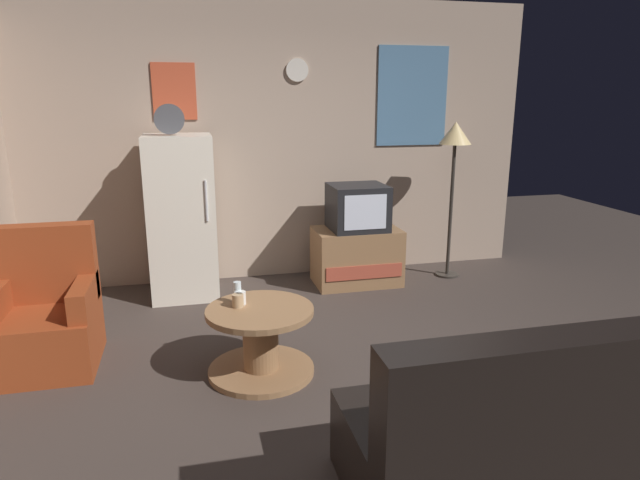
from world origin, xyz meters
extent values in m
plane|color=#3D332D|center=(0.00, 0.00, 0.00)|extent=(12.00, 12.00, 0.00)
cube|color=tan|center=(0.00, 2.45, 1.38)|extent=(5.20, 0.10, 2.77)
cube|color=teal|center=(1.39, 2.39, 1.83)|extent=(0.76, 0.02, 1.00)
cube|color=#C64C2D|center=(-1.00, 2.39, 1.88)|extent=(0.40, 0.02, 0.52)
cylinder|color=silver|center=(0.18, 2.39, 2.08)|extent=(0.22, 0.03, 0.22)
cube|color=silver|center=(-1.00, 2.00, 0.75)|extent=(0.60, 0.60, 1.50)
cylinder|color=silver|center=(-0.78, 1.70, 0.95)|extent=(0.02, 0.02, 0.36)
cylinder|color=#4C4C51|center=(-1.05, 1.92, 1.64)|extent=(0.26, 0.04, 0.26)
cube|color=#8E6642|center=(0.67, 1.94, 0.28)|extent=(0.84, 0.52, 0.56)
cube|color=#AD4733|center=(0.67, 1.67, 0.20)|extent=(0.76, 0.01, 0.13)
cube|color=black|center=(0.68, 1.94, 0.78)|extent=(0.54, 0.50, 0.44)
cube|color=silver|center=(0.68, 1.68, 0.78)|extent=(0.41, 0.01, 0.33)
cylinder|color=#332D28|center=(1.68, 1.95, 0.01)|extent=(0.24, 0.24, 0.02)
cylinder|color=#332D28|center=(1.68, 1.95, 0.70)|extent=(0.04, 0.04, 1.40)
cone|color=#F2D18C|center=(1.68, 1.95, 1.48)|extent=(0.32, 0.32, 0.22)
cylinder|color=#8E6642|center=(-0.51, 0.29, 0.02)|extent=(0.72, 0.72, 0.04)
cylinder|color=#8E6642|center=(-0.51, 0.29, 0.24)|extent=(0.24, 0.24, 0.43)
cylinder|color=#8E6642|center=(-0.51, 0.29, 0.45)|extent=(0.72, 0.72, 0.04)
cylinder|color=silver|center=(-0.64, 0.42, 0.55)|extent=(0.05, 0.05, 0.15)
cylinder|color=silver|center=(-0.63, 0.39, 0.52)|extent=(0.08, 0.08, 0.09)
cylinder|color=tan|center=(-0.65, 0.35, 0.52)|extent=(0.08, 0.08, 0.09)
cube|color=maroon|center=(-1.95, 0.72, 0.20)|extent=(0.68, 0.68, 0.40)
cube|color=maroon|center=(-1.95, 0.98, 0.68)|extent=(0.68, 0.16, 0.56)
cube|color=maroon|center=(-1.67, 0.72, 0.50)|extent=(0.12, 0.60, 0.20)
cube|color=black|center=(0.57, -1.11, 0.20)|extent=(1.70, 0.80, 0.40)
cube|color=black|center=(0.57, -1.41, 0.66)|extent=(1.70, 0.20, 0.52)
camera|label=1|loc=(-0.92, -3.14, 1.84)|focal=31.07mm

